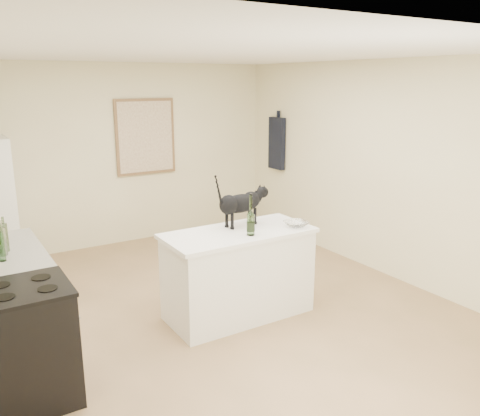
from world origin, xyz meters
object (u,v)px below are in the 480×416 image
Objects in this scene: wine_bottle at (251,217)px; glass_bowl at (296,224)px; black_cat at (240,206)px; stove at (30,346)px.

glass_bowl is (0.54, -0.01, -0.15)m from wine_bottle.
wine_bottle reaches higher than glass_bowl.
wine_bottle is (-0.08, -0.32, -0.03)m from black_cat.
stove is at bearing -173.73° from wine_bottle.
wine_bottle is 0.56m from glass_bowl.
black_cat is at bearing 14.32° from stove.
wine_bottle is 1.53× the size of glass_bowl.
wine_bottle reaches higher than stove.
black_cat is 0.60m from glass_bowl.
glass_bowl is at bearing -43.45° from black_cat.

